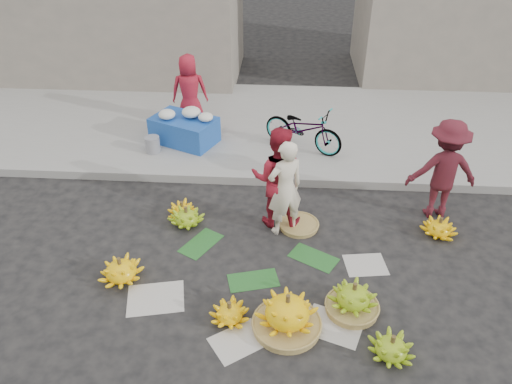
# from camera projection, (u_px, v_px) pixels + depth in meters

# --- Properties ---
(ground) EXTENTS (80.00, 80.00, 0.00)m
(ground) POSITION_uv_depth(u_px,v_px,m) (262.00, 270.00, 6.68)
(ground) COLOR black
(ground) RESTS_ON ground
(curb) EXTENTS (40.00, 0.25, 0.15)m
(curb) POSITION_uv_depth(u_px,v_px,m) (269.00, 178.00, 8.46)
(curb) COLOR gray
(curb) RESTS_ON ground
(sidewalk) EXTENTS (40.00, 4.00, 0.12)m
(sidewalk) POSITION_uv_depth(u_px,v_px,m) (274.00, 125.00, 10.21)
(sidewalk) COLOR gray
(sidewalk) RESTS_ON ground
(newspaper_scatter) EXTENTS (3.20, 1.80, 0.00)m
(newspaper_scatter) POSITION_uv_depth(u_px,v_px,m) (258.00, 316.00, 6.01)
(newspaper_scatter) COLOR beige
(newspaper_scatter) RESTS_ON ground
(banana_leaves) EXTENTS (2.00, 1.00, 0.00)m
(banana_leaves) POSITION_uv_depth(u_px,v_px,m) (255.00, 260.00, 6.85)
(banana_leaves) COLOR #1B521F
(banana_leaves) RESTS_ON ground
(banana_bunch_0) EXTENTS (0.69, 0.69, 0.35)m
(banana_bunch_0) POSITION_uv_depth(u_px,v_px,m) (121.00, 270.00, 6.46)
(banana_bunch_0) COLOR yellow
(banana_bunch_0) RESTS_ON ground
(banana_bunch_1) EXTENTS (0.56, 0.56, 0.29)m
(banana_bunch_1) POSITION_uv_depth(u_px,v_px,m) (230.00, 313.00, 5.90)
(banana_bunch_1) COLOR yellow
(banana_bunch_1) RESTS_ON ground
(banana_bunch_2) EXTENTS (0.91, 0.91, 0.53)m
(banana_bunch_2) POSITION_uv_depth(u_px,v_px,m) (287.00, 314.00, 5.73)
(banana_bunch_2) COLOR olive
(banana_bunch_2) RESTS_ON ground
(banana_bunch_3) EXTENTS (0.58, 0.58, 0.31)m
(banana_bunch_3) POSITION_uv_depth(u_px,v_px,m) (391.00, 348.00, 5.46)
(banana_bunch_3) COLOR #6E9C16
(banana_bunch_3) RESTS_ON ground
(banana_bunch_4) EXTENTS (0.67, 0.67, 0.44)m
(banana_bunch_4) POSITION_uv_depth(u_px,v_px,m) (353.00, 299.00, 5.98)
(banana_bunch_4) COLOR olive
(banana_bunch_4) RESTS_ON ground
(banana_bunch_5) EXTENTS (0.61, 0.61, 0.30)m
(banana_bunch_5) POSITION_uv_depth(u_px,v_px,m) (439.00, 228.00, 7.24)
(banana_bunch_5) COLOR yellow
(banana_bunch_5) RESTS_ON ground
(banana_bunch_6) EXTENTS (0.65, 0.65, 0.32)m
(banana_bunch_6) POSITION_uv_depth(u_px,v_px,m) (186.00, 217.00, 7.44)
(banana_bunch_6) COLOR #6E9C16
(banana_bunch_6) RESTS_ON ground
(banana_bunch_7) EXTENTS (0.49, 0.49, 0.27)m
(banana_bunch_7) POSITION_uv_depth(u_px,v_px,m) (182.00, 210.00, 7.63)
(banana_bunch_7) COLOR yellow
(banana_bunch_7) RESTS_ON ground
(basket_spare) EXTENTS (0.64, 0.64, 0.07)m
(basket_spare) POSITION_uv_depth(u_px,v_px,m) (299.00, 225.00, 7.45)
(basket_spare) COLOR olive
(basket_spare) RESTS_ON ground
(incense_stack) EXTENTS (0.26, 0.10, 0.10)m
(incense_stack) POSITION_uv_depth(u_px,v_px,m) (287.00, 301.00, 6.14)
(incense_stack) COLOR red
(incense_stack) RESTS_ON ground
(vendor_cream) EXTENTS (0.65, 0.58, 1.48)m
(vendor_cream) POSITION_uv_depth(u_px,v_px,m) (285.00, 188.00, 6.99)
(vendor_cream) COLOR #F1E5CA
(vendor_cream) RESTS_ON ground
(vendor_red) EXTENTS (0.81, 0.65, 1.57)m
(vendor_red) POSITION_uv_depth(u_px,v_px,m) (277.00, 178.00, 7.14)
(vendor_red) COLOR #AE1A29
(vendor_red) RESTS_ON ground
(man_striped) EXTENTS (1.05, 0.63, 1.58)m
(man_striped) POSITION_uv_depth(u_px,v_px,m) (444.00, 170.00, 7.31)
(man_striped) COLOR maroon
(man_striped) RESTS_ON ground
(flower_table) EXTENTS (1.35, 1.14, 0.67)m
(flower_table) POSITION_uv_depth(u_px,v_px,m) (185.00, 128.00, 9.33)
(flower_table) COLOR #1846A0
(flower_table) RESTS_ON sidewalk
(grey_bucket) EXTENTS (0.26, 0.26, 0.30)m
(grey_bucket) POSITION_uv_depth(u_px,v_px,m) (153.00, 145.00, 9.06)
(grey_bucket) COLOR gray
(grey_bucket) RESTS_ON sidewalk
(flower_vendor) EXTENTS (0.76, 0.56, 1.43)m
(flower_vendor) POSITION_uv_depth(u_px,v_px,m) (190.00, 91.00, 9.69)
(flower_vendor) COLOR #AE1A29
(flower_vendor) RESTS_ON sidewalk
(bicycle) EXTENTS (1.19, 1.61, 0.81)m
(bicycle) POSITION_uv_depth(u_px,v_px,m) (303.00, 128.00, 9.04)
(bicycle) COLOR gray
(bicycle) RESTS_ON sidewalk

